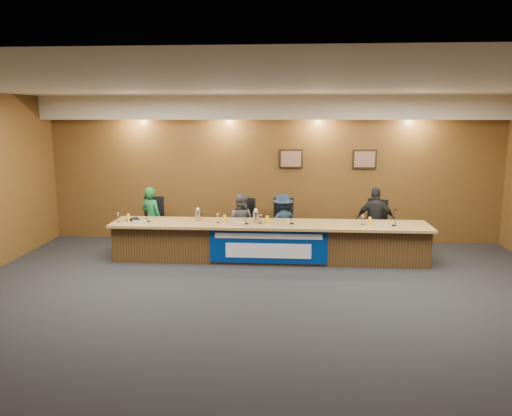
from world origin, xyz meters
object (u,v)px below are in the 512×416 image
at_px(office_chair_b, 241,227).
at_px(office_chair_c, 283,228).
at_px(banner, 268,246).
at_px(carafe_left, 198,216).
at_px(dais_body, 269,242).
at_px(panelist_c, 283,223).
at_px(speakerphone, 134,219).
at_px(carafe_mid, 256,217).
at_px(office_chair_d, 374,229).
at_px(office_chair_a, 153,226).
at_px(panelist_b, 241,222).
at_px(panelist_a, 152,218).
at_px(panelist_d, 375,221).

relative_size(office_chair_b, office_chair_c, 1.00).
relative_size(banner, carafe_left, 10.02).
distance_m(dais_body, panelist_c, 0.75).
bearing_deg(carafe_left, speakerphone, -178.38).
bearing_deg(carafe_mid, speakerphone, 179.33).
bearing_deg(office_chair_d, office_chair_a, -156.57).
distance_m(panelist_b, office_chair_d, 2.77).
distance_m(office_chair_c, carafe_left, 1.85).
bearing_deg(banner, office_chair_c, 77.97).
relative_size(panelist_a, office_chair_b, 2.76).
height_order(dais_body, carafe_left, carafe_left).
relative_size(banner, office_chair_c, 4.58).
bearing_deg(banner, office_chair_b, 118.06).
xyz_separation_m(panelist_a, office_chair_c, (2.76, 0.10, -0.18)).
height_order(panelist_c, speakerphone, panelist_c).
xyz_separation_m(panelist_d, speakerphone, (-4.80, -0.68, 0.10)).
relative_size(panelist_a, office_chair_a, 2.76).
distance_m(office_chair_b, speakerphone, 2.20).
height_order(panelist_b, speakerphone, panelist_b).
height_order(banner, office_chair_c, banner).
bearing_deg(carafe_left, panelist_b, 40.05).
relative_size(office_chair_b, speakerphone, 1.50).
relative_size(office_chair_a, office_chair_c, 1.00).
distance_m(panelist_a, office_chair_a, 0.21).
relative_size(panelist_a, office_chair_c, 2.76).
xyz_separation_m(panelist_a, office_chair_d, (4.65, 0.10, -0.18)).
height_order(panelist_a, office_chair_b, panelist_a).
height_order(panelist_b, carafe_mid, panelist_b).
bearing_deg(office_chair_b, speakerphone, -134.70).
bearing_deg(office_chair_c, speakerphone, -163.27).
height_order(banner, panelist_b, panelist_b).
bearing_deg(panelist_b, office_chair_c, -155.33).
distance_m(panelist_b, carafe_mid, 0.84).
height_order(office_chair_c, carafe_left, carafe_left).
bearing_deg(office_chair_c, dais_body, -106.56).
relative_size(banner, panelist_b, 1.83).
bearing_deg(panelist_d, carafe_mid, 24.13).
relative_size(panelist_b, office_chair_d, 2.50).
bearing_deg(banner, panelist_b, 120.22).
height_order(carafe_mid, speakerphone, carafe_mid).
xyz_separation_m(panelist_b, carafe_mid, (0.37, -0.71, 0.26)).
distance_m(office_chair_b, carafe_mid, 0.97).
bearing_deg(office_chair_c, office_chair_b, -178.32).
bearing_deg(office_chair_c, banner, -100.35).
relative_size(panelist_b, speakerphone, 3.75).
distance_m(panelist_a, carafe_left, 1.30).
bearing_deg(carafe_mid, office_chair_d, 18.71).
height_order(dais_body, office_chair_d, dais_body).
xyz_separation_m(panelist_a, speakerphone, (-0.15, -0.68, 0.11)).
distance_m(panelist_a, office_chair_b, 1.90).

